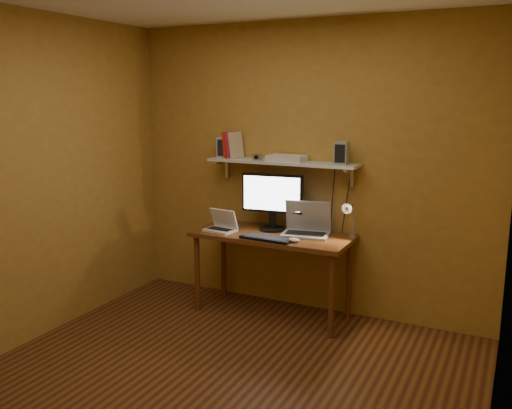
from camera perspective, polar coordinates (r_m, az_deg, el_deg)
The scene contains 14 objects.
room at distance 3.48m, azimuth -4.32°, elevation 0.64°, with size 3.44×3.24×2.64m.
desk at distance 4.81m, azimuth 1.72°, elevation -4.07°, with size 1.40×0.60×0.75m.
wall_shelf at distance 4.85m, azimuth 2.74°, elevation 4.42°, with size 1.40×0.25×0.21m.
monitor at distance 4.86m, azimuth 1.73°, elevation 0.60°, with size 0.56×0.27×0.51m.
laptop at distance 4.76m, azimuth 5.36°, elevation -2.26°, with size 0.44×0.35×0.29m.
netbook at distance 4.89m, azimuth -3.62°, elevation -2.15°, with size 0.29×0.23×0.20m.
keyboard at distance 4.59m, azimuth 1.09°, elevation -3.58°, with size 0.45×0.15×0.02m, color black.
mouse at distance 4.52m, azimuth 4.03°, elevation -3.75°, with size 0.10×0.06×0.04m, color white.
desk_lamp at distance 4.63m, azimuth 9.84°, elevation -1.10°, with size 0.09×0.23×0.38m.
speaker_left at distance 5.10m, azimuth -3.48°, elevation 6.04°, with size 0.11×0.11×0.19m, color gray.
speaker_right at distance 4.64m, azimuth 8.98°, elevation 5.38°, with size 0.11×0.11×0.19m, color gray.
books at distance 5.07m, azimuth -2.46°, elevation 6.29°, with size 0.15×0.17×0.24m.
shelf_camera at distance 4.86m, azimuth 0.15°, elevation 5.02°, with size 0.11×0.06×0.06m.
router at distance 4.82m, azimuth 3.26°, elevation 4.89°, with size 0.33×0.22×0.05m, color white.
Camera 1 is at (1.75, -2.93, 1.95)m, focal length 38.00 mm.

